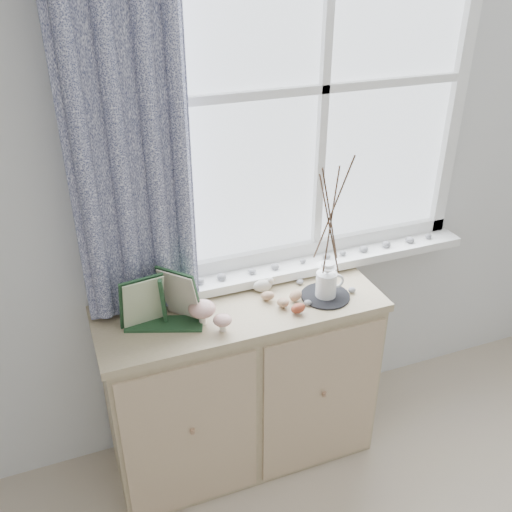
{
  "coord_description": "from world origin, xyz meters",
  "views": [
    {
      "loc": [
        -0.8,
        -0.1,
        2.18
      ],
      "look_at": [
        -0.1,
        1.7,
        1.1
      ],
      "focal_mm": 40.0,
      "sensor_mm": 36.0,
      "label": 1
    }
  ],
  "objects_px": {
    "sideboard": "(242,384)",
    "toadstool_cluster": "(207,312)",
    "twig_pitcher": "(331,215)",
    "botanical_book": "(164,303)"
  },
  "relations": [
    {
      "from": "toadstool_cluster",
      "to": "twig_pitcher",
      "type": "distance_m",
      "value": 0.61
    },
    {
      "from": "sideboard",
      "to": "twig_pitcher",
      "type": "xyz_separation_m",
      "value": [
        0.36,
        -0.06,
        0.81
      ]
    },
    {
      "from": "sideboard",
      "to": "toadstool_cluster",
      "type": "xyz_separation_m",
      "value": [
        -0.17,
        -0.08,
        0.49
      ]
    },
    {
      "from": "toadstool_cluster",
      "to": "twig_pitcher",
      "type": "xyz_separation_m",
      "value": [
        0.52,
        0.02,
        0.32
      ]
    },
    {
      "from": "twig_pitcher",
      "to": "botanical_book",
      "type": "bearing_deg",
      "value": -170.08
    },
    {
      "from": "sideboard",
      "to": "toadstool_cluster",
      "type": "bearing_deg",
      "value": -154.22
    },
    {
      "from": "toadstool_cluster",
      "to": "twig_pitcher",
      "type": "bearing_deg",
      "value": 1.8
    },
    {
      "from": "sideboard",
      "to": "botanical_book",
      "type": "distance_m",
      "value": 0.64
    },
    {
      "from": "botanical_book",
      "to": "sideboard",
      "type": "bearing_deg",
      "value": 28.64
    },
    {
      "from": "twig_pitcher",
      "to": "sideboard",
      "type": "bearing_deg",
      "value": -178.89
    }
  ]
}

